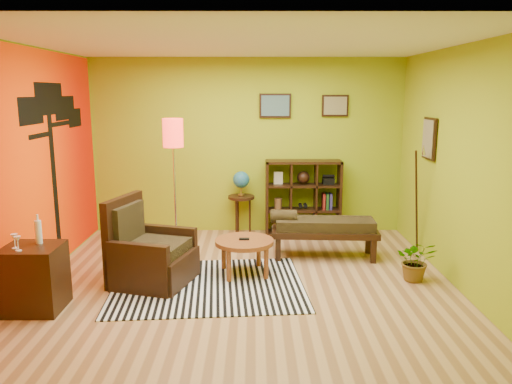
{
  "coord_description": "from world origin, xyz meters",
  "views": [
    {
      "loc": [
        0.12,
        -5.78,
        2.27
      ],
      "look_at": [
        0.14,
        0.26,
        1.05
      ],
      "focal_mm": 35.0,
      "sensor_mm": 36.0,
      "label": 1
    }
  ],
  "objects_px": {
    "coffee_table": "(244,245)",
    "armchair": "(149,257)",
    "cube_shelf": "(304,198)",
    "bench": "(322,227)",
    "floor_lamp": "(173,145)",
    "globe_table": "(241,187)",
    "side_cabinet": "(34,278)",
    "potted_plant": "(416,265)"
  },
  "relations": [
    {
      "from": "side_cabinet",
      "to": "bench",
      "type": "height_order",
      "value": "side_cabinet"
    },
    {
      "from": "cube_shelf",
      "to": "armchair",
      "type": "bearing_deg",
      "value": -134.73
    },
    {
      "from": "coffee_table",
      "to": "floor_lamp",
      "type": "relative_size",
      "value": 0.38
    },
    {
      "from": "cube_shelf",
      "to": "potted_plant",
      "type": "distance_m",
      "value": 2.39
    },
    {
      "from": "cube_shelf",
      "to": "bench",
      "type": "relative_size",
      "value": 0.81
    },
    {
      "from": "armchair",
      "to": "globe_table",
      "type": "bearing_deg",
      "value": 62.88
    },
    {
      "from": "cube_shelf",
      "to": "potted_plant",
      "type": "xyz_separation_m",
      "value": [
        1.17,
        -2.05,
        -0.4
      ]
    },
    {
      "from": "side_cabinet",
      "to": "cube_shelf",
      "type": "bearing_deg",
      "value": 42.55
    },
    {
      "from": "globe_table",
      "to": "potted_plant",
      "type": "xyz_separation_m",
      "value": [
        2.18,
        -2.04,
        -0.58
      ]
    },
    {
      "from": "coffee_table",
      "to": "globe_table",
      "type": "distance_m",
      "value": 1.86
    },
    {
      "from": "floor_lamp",
      "to": "coffee_table",
      "type": "bearing_deg",
      "value": -38.98
    },
    {
      "from": "floor_lamp",
      "to": "bench",
      "type": "distance_m",
      "value": 2.33
    },
    {
      "from": "globe_table",
      "to": "bench",
      "type": "xyz_separation_m",
      "value": [
        1.14,
        -1.15,
        -0.35
      ]
    },
    {
      "from": "floor_lamp",
      "to": "potted_plant",
      "type": "distance_m",
      "value": 3.5
    },
    {
      "from": "armchair",
      "to": "cube_shelf",
      "type": "xyz_separation_m",
      "value": [
        2.07,
        2.09,
        0.29
      ]
    },
    {
      "from": "globe_table",
      "to": "cube_shelf",
      "type": "relative_size",
      "value": 0.86
    },
    {
      "from": "coffee_table",
      "to": "floor_lamp",
      "type": "bearing_deg",
      "value": 141.02
    },
    {
      "from": "globe_table",
      "to": "bench",
      "type": "relative_size",
      "value": 0.69
    },
    {
      "from": "floor_lamp",
      "to": "potted_plant",
      "type": "xyz_separation_m",
      "value": [
        3.07,
        -1.02,
        -1.35
      ]
    },
    {
      "from": "side_cabinet",
      "to": "armchair",
      "type": "bearing_deg",
      "value": 36.39
    },
    {
      "from": "armchair",
      "to": "cube_shelf",
      "type": "distance_m",
      "value": 2.95
    },
    {
      "from": "globe_table",
      "to": "coffee_table",
      "type": "bearing_deg",
      "value": -87.36
    },
    {
      "from": "globe_table",
      "to": "cube_shelf",
      "type": "bearing_deg",
      "value": 0.72
    },
    {
      "from": "side_cabinet",
      "to": "bench",
      "type": "bearing_deg",
      "value": 27.52
    },
    {
      "from": "armchair",
      "to": "bench",
      "type": "bearing_deg",
      "value": 22.7
    },
    {
      "from": "coffee_table",
      "to": "side_cabinet",
      "type": "bearing_deg",
      "value": -154.77
    },
    {
      "from": "cube_shelf",
      "to": "bench",
      "type": "distance_m",
      "value": 1.19
    },
    {
      "from": "armchair",
      "to": "globe_table",
      "type": "xyz_separation_m",
      "value": [
        1.06,
        2.07,
        0.46
      ]
    },
    {
      "from": "armchair",
      "to": "coffee_table",
      "type": "bearing_deg",
      "value": 12.87
    },
    {
      "from": "coffee_table",
      "to": "side_cabinet",
      "type": "relative_size",
      "value": 0.73
    },
    {
      "from": "globe_table",
      "to": "bench",
      "type": "distance_m",
      "value": 1.66
    },
    {
      "from": "side_cabinet",
      "to": "floor_lamp",
      "type": "distance_m",
      "value": 2.5
    },
    {
      "from": "side_cabinet",
      "to": "cube_shelf",
      "type": "relative_size",
      "value": 0.84
    },
    {
      "from": "armchair",
      "to": "globe_table",
      "type": "relative_size",
      "value": 1.03
    },
    {
      "from": "side_cabinet",
      "to": "globe_table",
      "type": "height_order",
      "value": "globe_table"
    },
    {
      "from": "floor_lamp",
      "to": "globe_table",
      "type": "bearing_deg",
      "value": 48.87
    },
    {
      "from": "coffee_table",
      "to": "armchair",
      "type": "xyz_separation_m",
      "value": [
        -1.15,
        -0.26,
        -0.07
      ]
    },
    {
      "from": "coffee_table",
      "to": "cube_shelf",
      "type": "height_order",
      "value": "cube_shelf"
    },
    {
      "from": "floor_lamp",
      "to": "cube_shelf",
      "type": "relative_size",
      "value": 1.6
    },
    {
      "from": "cube_shelf",
      "to": "potted_plant",
      "type": "bearing_deg",
      "value": -60.27
    },
    {
      "from": "floor_lamp",
      "to": "potted_plant",
      "type": "bearing_deg",
      "value": -18.31
    },
    {
      "from": "coffee_table",
      "to": "bench",
      "type": "xyz_separation_m",
      "value": [
        1.06,
        0.66,
        0.04
      ]
    }
  ]
}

